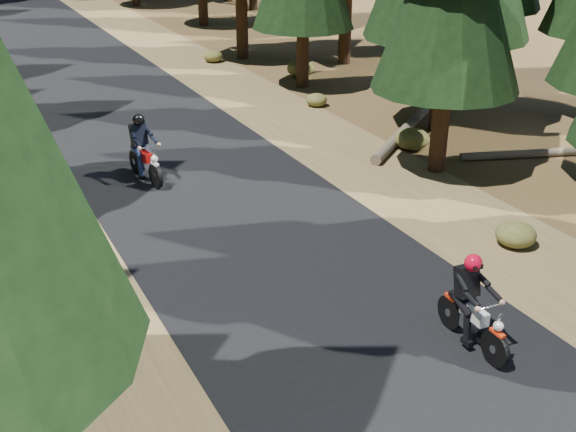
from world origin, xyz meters
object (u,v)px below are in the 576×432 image
(log_near, at_px, (404,131))
(log_far, at_px, (519,154))
(rider_follow, at_px, (145,159))
(rider_lead, at_px, (473,318))

(log_near, bearing_deg, log_far, -99.81)
(log_far, height_order, rider_follow, rider_follow)
(log_near, bearing_deg, rider_follow, 141.00)
(log_far, distance_m, rider_follow, 10.50)
(log_near, distance_m, log_far, 3.60)
(log_near, distance_m, rider_lead, 11.26)
(log_far, bearing_deg, rider_follow, -178.41)
(log_near, xyz_separation_m, rider_follow, (-8.25, -0.01, 0.44))
(log_far, distance_m, rider_lead, 9.88)
(log_near, xyz_separation_m, rider_lead, (-5.53, -9.80, 0.40))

